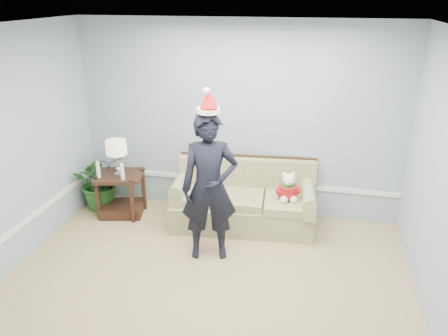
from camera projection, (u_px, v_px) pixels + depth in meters
room_shell at (184, 200)px, 3.72m from camera, size 4.54×5.04×2.74m
wainscot_trim at (123, 215)px, 5.36m from camera, size 4.49×4.99×0.06m
sofa at (243, 202)px, 5.98m from camera, size 1.96×0.97×0.89m
side_table at (122, 198)px, 6.26m from camera, size 0.74×0.67×0.62m
table_lamp at (116, 149)px, 5.94m from camera, size 0.28×0.28×0.51m
candle_pair at (110, 171)px, 5.94m from camera, size 0.41×0.06×0.23m
houseplant at (101, 181)px, 6.39m from camera, size 1.00×0.98×0.85m
man at (209, 188)px, 5.03m from camera, size 0.74×0.58×1.79m
santa_hat at (209, 101)px, 4.66m from camera, size 0.32×0.34×0.30m
teddy_bear at (288, 190)px, 5.66m from camera, size 0.29×0.30×0.39m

